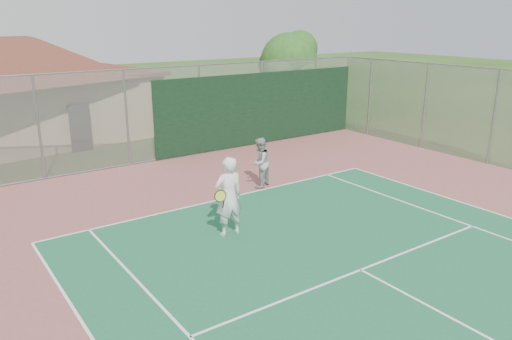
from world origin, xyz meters
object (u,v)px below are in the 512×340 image
(tree, at_px, (290,64))
(player_white_front, at_px, (229,197))
(clubhouse, at_px, (7,80))
(player_grey_back, at_px, (260,163))

(tree, distance_m, player_white_front, 14.03)
(clubhouse, bearing_deg, player_grey_back, -74.20)
(tree, distance_m, player_grey_back, 10.33)
(player_white_front, bearing_deg, clubhouse, -75.96)
(clubhouse, relative_size, tree, 2.83)
(clubhouse, bearing_deg, player_white_front, -88.60)
(clubhouse, height_order, tree, clubhouse)
(clubhouse, distance_m, tree, 12.92)
(tree, xyz_separation_m, player_white_front, (-9.79, -9.84, -2.07))
(tree, relative_size, player_grey_back, 2.92)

